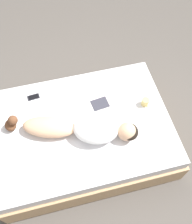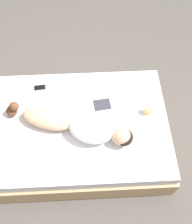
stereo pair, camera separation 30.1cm
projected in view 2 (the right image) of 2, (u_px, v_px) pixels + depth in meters
The scene contains 7 objects.
ground_plane at pixel (82, 141), 3.44m from camera, with size 12.00×12.00×0.00m, color #4C4742.
bed at pixel (81, 132), 3.23m from camera, with size 1.50×2.09×0.51m.
person at pixel (82, 127), 2.86m from camera, with size 0.62×1.28×0.23m.
open_magazine at pixel (100, 97), 3.18m from camera, with size 0.52×0.35×0.01m.
coffee_mug at pixel (148, 110), 3.03m from camera, with size 0.12×0.09×0.09m.
cell_phone at pixel (40, 88), 3.25m from camera, with size 0.09×0.15×0.01m.
plush_toy at pixel (13, 109), 2.99m from camera, with size 0.14×0.17×0.21m.
Camera 2 is at (1.45, 0.11, 3.15)m, focal length 42.00 mm.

